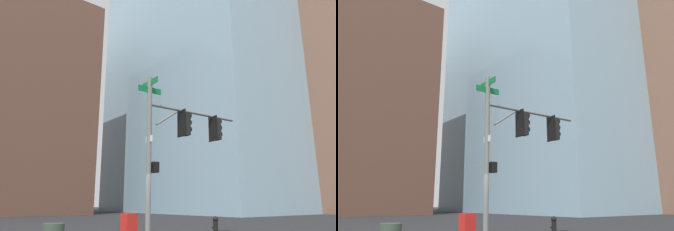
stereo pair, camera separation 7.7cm
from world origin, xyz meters
TOP-DOWN VIEW (x-y plane):
  - signal_pole_assembly at (-0.55, -1.97)m, footprint 1.14×5.18m
  - fire_hydrant at (0.37, -4.84)m, footprint 0.34×0.26m
  - newspaper_box at (1.38, -0.80)m, footprint 0.51×0.61m
  - building_brick_midblock at (39.55, -4.44)m, footprint 21.65×15.70m
  - building_glass_tower at (28.41, -34.35)m, footprint 32.53×26.96m

SIDE VIEW (x-z plane):
  - fire_hydrant at x=0.37m, z-range 0.04..0.91m
  - newspaper_box at x=1.38m, z-range 0.00..1.05m
  - signal_pole_assembly at x=-0.55m, z-range 0.96..7.40m
  - building_brick_midblock at x=39.55m, z-range 0.00..29.49m
  - building_glass_tower at x=28.41m, z-range 0.00..78.24m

